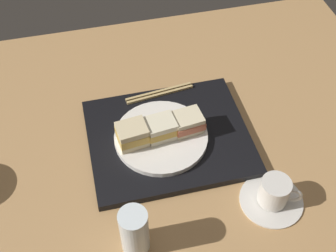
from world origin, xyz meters
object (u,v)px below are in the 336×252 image
at_px(sandwich_middle, 160,128).
at_px(coffee_cup, 274,194).
at_px(sandwich_far, 132,135).
at_px(chopsticks_pair, 160,93).
at_px(sandwich_plate, 161,137).
at_px(drinking_glass, 134,231).
at_px(sandwich_near, 188,122).

relative_size(sandwich_middle, coffee_cup, 0.56).
height_order(sandwich_far, chopsticks_pair, sandwich_far).
relative_size(sandwich_middle, chopsticks_pair, 0.43).
xyz_separation_m(sandwich_plate, drinking_glass, (0.11, 0.26, 0.04)).
bearing_deg(chopsticks_pair, drinking_glass, 70.56).
distance_m(sandwich_plate, chopsticks_pair, 0.16).
bearing_deg(chopsticks_pair, sandwich_far, 57.17).
relative_size(sandwich_near, sandwich_middle, 0.99).
bearing_deg(sandwich_middle, drinking_glass, 66.32).
relative_size(sandwich_plate, chopsticks_pair, 1.23).
bearing_deg(sandwich_plate, chopsticks_pair, -101.86).
relative_size(sandwich_plate, sandwich_far, 3.01).
relative_size(sandwich_far, chopsticks_pair, 0.41).
bearing_deg(sandwich_near, drinking_glass, 55.06).
distance_m(sandwich_near, chopsticks_pair, 0.16).
bearing_deg(coffee_cup, sandwich_plate, -46.59).
bearing_deg(coffee_cup, chopsticks_pair, -64.65).
distance_m(sandwich_middle, coffee_cup, 0.31).
bearing_deg(sandwich_near, sandwich_plate, 4.33).
bearing_deg(sandwich_plate, coffee_cup, 133.41).
height_order(sandwich_near, sandwich_far, sandwich_far).
distance_m(sandwich_plate, sandwich_far, 0.08).
height_order(coffee_cup, drinking_glass, drinking_glass).
relative_size(coffee_cup, drinking_glass, 1.16).
relative_size(sandwich_plate, drinking_glass, 1.86).
distance_m(coffee_cup, drinking_glass, 0.33).
bearing_deg(drinking_glass, chopsticks_pair, -109.44).
bearing_deg(sandwich_near, sandwich_middle, 4.33).
height_order(sandwich_middle, drinking_glass, drinking_glass).
bearing_deg(sandwich_middle, sandwich_far, 4.33).
height_order(sandwich_plate, sandwich_far, sandwich_far).
bearing_deg(sandwich_middle, chopsticks_pair, -101.86).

